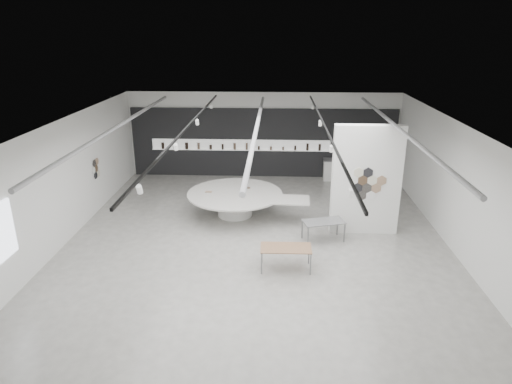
{
  "coord_description": "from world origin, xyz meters",
  "views": [
    {
      "loc": [
        0.59,
        -13.06,
        6.4
      ],
      "look_at": [
        -0.06,
        1.2,
        1.27
      ],
      "focal_mm": 32.0,
      "sensor_mm": 36.0,
      "label": 1
    }
  ],
  "objects_px": {
    "sample_table_wood": "(286,249)",
    "kitchen_counter": "(342,170)",
    "partition_column": "(366,180)",
    "display_island": "(237,201)",
    "sample_table_stone": "(324,223)"
  },
  "relations": [
    {
      "from": "partition_column",
      "to": "display_island",
      "type": "height_order",
      "value": "partition_column"
    },
    {
      "from": "sample_table_wood",
      "to": "kitchen_counter",
      "type": "xyz_separation_m",
      "value": [
        2.62,
        8.15,
        -0.15
      ]
    },
    {
      "from": "partition_column",
      "to": "sample_table_wood",
      "type": "height_order",
      "value": "partition_column"
    },
    {
      "from": "partition_column",
      "to": "sample_table_wood",
      "type": "bearing_deg",
      "value": -134.65
    },
    {
      "from": "partition_column",
      "to": "sample_table_stone",
      "type": "xyz_separation_m",
      "value": [
        -1.37,
        -0.73,
        -1.19
      ]
    },
    {
      "from": "sample_table_wood",
      "to": "sample_table_stone",
      "type": "height_order",
      "value": "sample_table_wood"
    },
    {
      "from": "sample_table_stone",
      "to": "kitchen_counter",
      "type": "relative_size",
      "value": 0.85
    },
    {
      "from": "display_island",
      "to": "sample_table_wood",
      "type": "distance_m",
      "value": 4.19
    },
    {
      "from": "sample_table_stone",
      "to": "kitchen_counter",
      "type": "bearing_deg",
      "value": 77.4
    },
    {
      "from": "sample_table_wood",
      "to": "display_island",
      "type": "bearing_deg",
      "value": 113.89
    },
    {
      "from": "partition_column",
      "to": "sample_table_wood",
      "type": "relative_size",
      "value": 2.53
    },
    {
      "from": "display_island",
      "to": "sample_table_wood",
      "type": "bearing_deg",
      "value": -63.42
    },
    {
      "from": "sample_table_wood",
      "to": "kitchen_counter",
      "type": "height_order",
      "value": "kitchen_counter"
    },
    {
      "from": "sample_table_wood",
      "to": "partition_column",
      "type": "bearing_deg",
      "value": 45.35
    },
    {
      "from": "partition_column",
      "to": "display_island",
      "type": "distance_m",
      "value": 4.63
    }
  ]
}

